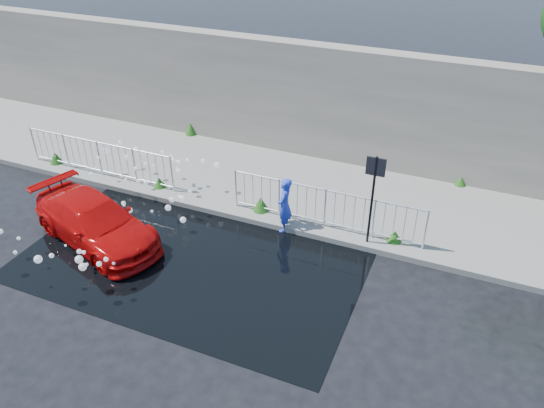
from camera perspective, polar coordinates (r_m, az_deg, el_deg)
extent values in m
plane|color=black|center=(12.53, -12.70, -7.85)|extent=(90.00, 90.00, 0.00)
cube|color=gray|center=(16.00, -2.81, 2.91)|extent=(30.00, 4.00, 0.15)
cube|color=gray|center=(14.49, -6.19, -0.66)|extent=(30.00, 0.25, 0.16)
cube|color=slate|center=(17.05, 0.25, 11.63)|extent=(30.00, 0.60, 3.50)
cube|color=black|center=(12.93, -8.41, -5.85)|extent=(8.00, 5.00, 0.01)
cylinder|color=black|center=(12.69, 10.65, -0.01)|extent=(0.06, 0.06, 2.50)
cube|color=black|center=(12.20, 11.11, 3.96)|extent=(0.45, 0.04, 0.45)
cylinder|color=silver|center=(18.17, -24.21, 5.94)|extent=(0.05, 0.05, 1.10)
cylinder|color=silver|center=(15.13, -10.71, 3.19)|extent=(0.05, 0.05, 1.10)
cylinder|color=silver|center=(16.31, -18.37, 6.34)|extent=(5.00, 0.04, 0.04)
cylinder|color=silver|center=(16.72, -17.82, 3.42)|extent=(5.00, 0.04, 0.04)
cylinder|color=silver|center=(14.22, -3.89, 1.71)|extent=(0.05, 0.05, 1.10)
cylinder|color=silver|center=(13.07, 16.19, -2.70)|extent=(0.05, 0.05, 1.10)
cylinder|color=silver|center=(13.15, 5.84, 1.50)|extent=(5.00, 0.04, 0.04)
cylinder|color=silver|center=(13.66, 5.62, -1.92)|extent=(5.00, 0.04, 0.04)
cone|color=#194F15|center=(17.88, -22.26, 4.65)|extent=(0.40, 0.40, 0.37)
cone|color=#194F15|center=(15.61, -12.02, 2.31)|extent=(0.36, 0.36, 0.29)
cone|color=#194F15|center=(14.18, -1.22, 0.03)|extent=(0.44, 0.44, 0.40)
cone|color=#194F15|center=(13.39, 13.04, -3.36)|extent=(0.38, 0.38, 0.30)
cone|color=#194F15|center=(18.68, -8.73, 8.04)|extent=(0.42, 0.42, 0.42)
cone|color=#194F15|center=(16.32, 19.65, 2.37)|extent=(0.34, 0.34, 0.26)
sphere|color=white|center=(15.35, -12.67, 4.04)|extent=(0.08, 0.08, 0.08)
sphere|color=white|center=(15.54, -19.50, 1.26)|extent=(0.13, 0.13, 0.13)
sphere|color=white|center=(15.30, -10.58, 4.70)|extent=(0.12, 0.12, 0.12)
sphere|color=white|center=(14.70, -15.63, -0.14)|extent=(0.07, 0.07, 0.07)
sphere|color=white|center=(15.41, -14.45, 3.72)|extent=(0.12, 0.12, 0.12)
sphere|color=white|center=(13.67, -9.55, -1.69)|extent=(0.16, 0.16, 0.16)
sphere|color=white|center=(14.70, -16.44, -0.33)|extent=(0.16, 0.16, 0.16)
sphere|color=white|center=(15.05, -10.17, 3.78)|extent=(0.10, 0.10, 0.10)
sphere|color=white|center=(14.90, -15.68, 0.08)|extent=(0.13, 0.13, 0.13)
sphere|color=white|center=(14.36, -15.03, -0.66)|extent=(0.15, 0.15, 0.15)
sphere|color=white|center=(15.16, -15.48, 2.52)|extent=(0.07, 0.07, 0.07)
sphere|color=white|center=(14.77, -10.03, 3.52)|extent=(0.14, 0.14, 0.14)
sphere|color=white|center=(15.61, -18.85, 3.07)|extent=(0.12, 0.12, 0.12)
sphere|color=white|center=(14.76, -5.96, 4.18)|extent=(0.16, 0.16, 0.16)
sphere|color=white|center=(14.10, -8.81, 1.34)|extent=(0.11, 0.11, 0.11)
sphere|color=white|center=(15.41, -15.84, 2.91)|extent=(0.08, 0.08, 0.08)
sphere|color=white|center=(15.09, -14.18, 2.43)|extent=(0.12, 0.12, 0.12)
sphere|color=white|center=(15.39, -10.82, 5.10)|extent=(0.09, 0.09, 0.09)
sphere|color=white|center=(14.83, -7.42, 4.61)|extent=(0.12, 0.12, 0.12)
sphere|color=white|center=(14.83, -16.26, -0.66)|extent=(0.07, 0.07, 0.07)
sphere|color=white|center=(15.77, -13.73, 5.43)|extent=(0.15, 0.15, 0.15)
sphere|color=white|center=(15.72, -11.69, 5.48)|extent=(0.12, 0.12, 0.12)
sphere|color=white|center=(14.10, -9.90, 0.78)|extent=(0.10, 0.10, 0.10)
sphere|color=white|center=(14.81, -13.41, 2.23)|extent=(0.13, 0.13, 0.13)
sphere|color=white|center=(14.27, -10.73, 0.47)|extent=(0.15, 0.15, 0.15)
sphere|color=white|center=(15.15, -10.00, 4.49)|extent=(0.13, 0.13, 0.13)
sphere|color=white|center=(14.14, -11.12, -0.40)|extent=(0.17, 0.17, 0.17)
sphere|color=white|center=(15.70, -12.89, 5.34)|extent=(0.08, 0.08, 0.08)
sphere|color=white|center=(16.42, -17.52, 5.48)|extent=(0.17, 0.17, 0.17)
sphere|color=white|center=(15.42, -13.42, 4.20)|extent=(0.10, 0.10, 0.10)
sphere|color=white|center=(15.80, -15.32, 4.87)|extent=(0.15, 0.15, 0.15)
sphere|color=white|center=(14.00, -9.60, 0.63)|extent=(0.14, 0.14, 0.14)
sphere|color=white|center=(16.56, -15.98, 6.40)|extent=(0.14, 0.14, 0.14)
sphere|color=white|center=(16.58, -16.23, 6.01)|extent=(0.09, 0.09, 0.09)
sphere|color=white|center=(16.10, -18.18, 4.76)|extent=(0.10, 0.10, 0.10)
sphere|color=white|center=(15.21, -9.09, 4.69)|extent=(0.11, 0.11, 0.11)
sphere|color=white|center=(16.21, -14.43, 5.74)|extent=(0.15, 0.15, 0.15)
sphere|color=white|center=(14.25, -12.78, -0.76)|extent=(0.07, 0.07, 0.07)
sphere|color=white|center=(12.13, -20.04, -5.63)|extent=(0.18, 0.18, 0.18)
sphere|color=white|center=(11.75, -19.70, -6.39)|extent=(0.17, 0.17, 0.17)
sphere|color=white|center=(12.94, -19.60, -4.92)|extent=(0.09, 0.09, 0.09)
sphere|color=white|center=(11.97, -23.86, -5.46)|extent=(0.17, 0.17, 0.17)
sphere|color=white|center=(13.69, -21.33, -4.17)|extent=(0.06, 0.06, 0.06)
sphere|color=white|center=(12.95, -19.30, -6.16)|extent=(0.08, 0.08, 0.08)
sphere|color=white|center=(13.91, -27.17, -2.64)|extent=(0.13, 0.13, 0.13)
sphere|color=white|center=(12.05, -17.42, -5.70)|extent=(0.11, 0.11, 0.11)
sphere|color=white|center=(12.75, -25.89, -4.70)|extent=(0.09, 0.09, 0.09)
sphere|color=white|center=(11.71, -18.10, -6.16)|extent=(0.12, 0.12, 0.12)
sphere|color=white|center=(12.73, -19.55, -4.86)|extent=(0.06, 0.06, 0.06)
sphere|color=white|center=(12.40, -16.65, -6.15)|extent=(0.08, 0.08, 0.08)
sphere|color=white|center=(12.97, -20.02, -4.83)|extent=(0.12, 0.12, 0.12)
sphere|color=white|center=(12.40, -22.63, -5.15)|extent=(0.11, 0.11, 0.11)
sphere|color=white|center=(13.37, -25.59, -3.35)|extent=(0.09, 0.09, 0.09)
imported|color=#B90807|center=(13.79, -18.45, -1.82)|extent=(4.18, 2.72, 1.13)
imported|color=blue|center=(13.38, 1.35, -0.12)|extent=(0.43, 0.59, 1.49)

